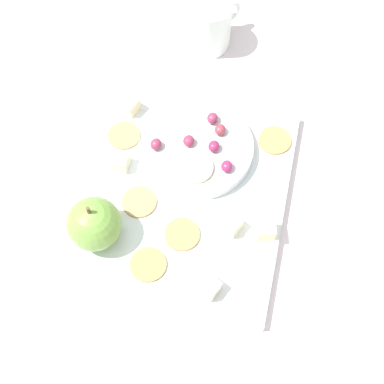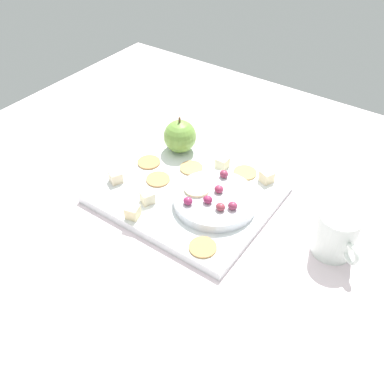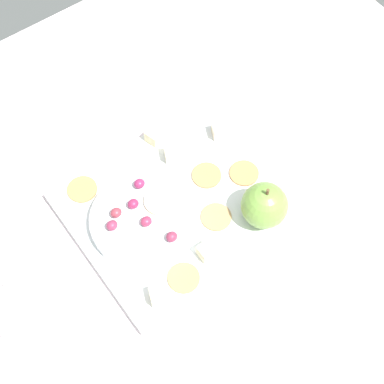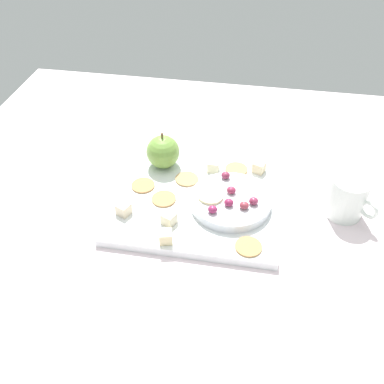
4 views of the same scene
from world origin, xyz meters
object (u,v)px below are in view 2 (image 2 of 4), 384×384
Objects in this scene: cracker_0 at (147,163)px; cheese_cube_4 at (133,212)px; cracker_1 at (191,168)px; platter at (187,192)px; grape_1 at (233,206)px; cracker_2 at (158,179)px; cheese_cube_3 at (222,163)px; apple_whole at (180,136)px; serving_dish at (215,200)px; cheese_cube_2 at (116,177)px; grape_0 at (188,201)px; cheese_cube_0 at (147,197)px; cracker_4 at (203,247)px; grape_2 at (219,189)px; grape_5 at (208,200)px; grape_3 at (224,174)px; cup at (336,234)px; grape_4 at (221,207)px; cheese_cube_1 at (267,177)px; cracker_3 at (245,173)px; apple_slice_0 at (197,188)px.

cheese_cube_4 is at bearing -59.87° from cracker_0.
platter is at bearing -61.66° from cracker_1.
cracker_2 is at bearing 178.92° from grape_1.
cheese_cube_4 is at bearing -104.45° from cheese_cube_3.
cheese_cube_4 is (5.60, -23.02, -2.57)cm from apple_whole.
grape_1 reaches higher than serving_dish.
grape_0 is (17.82, 1.35, 1.54)cm from cheese_cube_2.
grape_0 is 1.00× the size of grape_1.
cheese_cube_0 and cheese_cube_3 have the same top height.
grape_2 reaches higher than cracker_4.
grape_1 is at bearing 14.38° from grape_5.
grape_3 is at bearing 47.14° from platter.
platter is 6.83× the size of cracker_2.
grape_5 reaches higher than cheese_cube_0.
cheese_cube_3 is 29.40cm from cup.
cracker_4 is 2.71× the size of grape_5.
grape_1 is at bearing 21.18° from cheese_cube_0.
cheese_cube_1 is at bearing 81.39° from grape_4.
cheese_cube_3 is 5.97cm from grape_3.
cracker_3 is at bearing 78.99° from grape_0.
cracker_1 is at bearing 138.90° from grape_5.
cheese_cube_4 is 37.75cm from cup.
apple_slice_0 is at bearing -85.08° from cheese_cube_3.
cracker_2 is (-6.86, -1.18, 1.12)cm from platter.
cheese_cube_1 is at bearing 87.88° from grape_1.
cracker_3 is 0.54× the size of cup.
serving_dish is 6.54cm from grape_3.
apple_slice_0 is at bearing -172.03° from cup.
grape_2 is at bearing 125.73° from grape_4.
cheese_cube_2 is 45.35cm from cup.
cheese_cube_4 is 1.31× the size of grape_4.
cheese_cube_0 is (5.23, -18.16, -2.57)cm from apple_whole.
platter is 14.17× the size of cheese_cube_4.
cracker_3 is 0.97× the size of apple_slice_0.
grape_1 is at bearing -166.37° from cup.
cracker_1 and cracker_2 have the same top height.
cheese_cube_0 is at bearing -50.08° from cracker_0.
grape_3 is (-6.95, -6.14, 1.56)cm from cheese_cube_1.
serving_dish is at bearing -73.64° from grape_3.
cracker_0 is 19.44cm from grape_2.
grape_5 is (16.40, -13.19, -1.03)cm from apple_whole.
cheese_cube_0 and cheese_cube_1 have the same top height.
cheese_cube_4 reaches higher than cracker_3.
cracker_1 is (10.57, 12.76, -1.02)cm from cheese_cube_2.
grape_3 is at bearing 12.42° from cracker_0.
cracker_0 is at bearing 120.13° from cheese_cube_4.
cheese_cube_4 is 1.31× the size of grape_0.
cheese_cube_3 is 1.31× the size of grape_3.
grape_3 is 8.61cm from grape_5.
cheese_cube_4 is 18.73cm from cracker_1.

